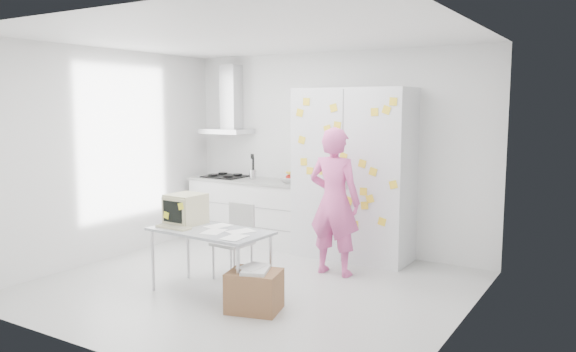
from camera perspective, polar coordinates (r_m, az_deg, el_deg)
The scene contains 10 objects.
floor at distance 6.32m, azimuth -3.83°, elevation -11.21°, with size 4.50×4.00×0.02m, color silver.
walls at distance 6.62m, azimuth -0.33°, elevation 1.72°, with size 4.52×4.01×2.70m.
ceiling at distance 6.04m, azimuth -4.06°, elevation 14.01°, with size 4.50×4.00×0.02m, color white.
counter_run at distance 8.21m, azimuth -3.84°, elevation -3.41°, with size 1.84×0.63×1.28m.
range_hood at distance 8.45m, azimuth -5.91°, elevation 7.00°, with size 0.70×0.48×1.01m.
tall_cabinet at distance 7.28m, azimuth 6.66°, elevation 0.19°, with size 1.50×0.68×2.20m.
person at distance 6.57m, azimuth 4.73°, elevation -2.60°, with size 0.63×0.42×1.74m, color #E85AA4.
desk at distance 6.12m, azimuth -9.52°, elevation -4.28°, with size 1.31×0.70×1.02m.
chair at distance 6.54m, azimuth -5.29°, elevation -6.09°, with size 0.40×0.40×0.85m.
cardboard_box at distance 5.55m, azimuth -3.44°, elevation -11.51°, with size 0.58×0.51×0.43m.
Camera 1 is at (3.47, -4.88, 1.99)m, focal length 35.00 mm.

